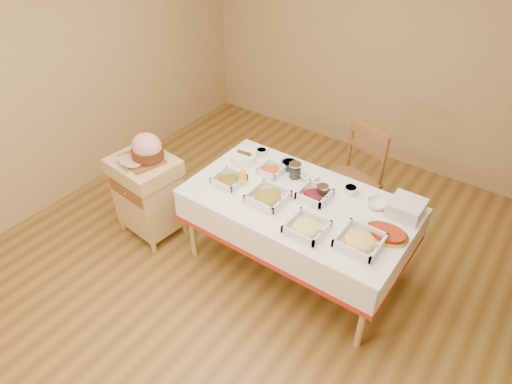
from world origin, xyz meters
TOP-DOWN VIEW (x-y plane):
  - room_shell at (0.00, 0.00)m, footprint 5.00×5.00m
  - dining_table at (0.30, 0.30)m, footprint 1.82×1.02m
  - butcher_cart at (-1.08, -0.09)m, footprint 0.62×0.53m
  - dining_chair at (0.40, 1.10)m, footprint 0.57×0.55m
  - ham_on_board at (-1.04, -0.06)m, footprint 0.39×0.37m
  - serving_dish_a at (-0.30, 0.15)m, footprint 0.24×0.23m
  - serving_dish_b at (0.11, 0.14)m, footprint 0.28×0.28m
  - serving_dish_c at (0.54, 0.01)m, footprint 0.28×0.28m
  - serving_dish_d at (0.92, 0.11)m, footprint 0.30×0.30m
  - serving_dish_e at (-0.09, 0.48)m, footprint 0.20×0.19m
  - serving_dish_f at (0.39, 0.38)m, footprint 0.25×0.23m
  - small_bowl_left at (-0.33, 0.67)m, footprint 0.11×0.11m
  - small_bowl_mid at (-0.01, 0.63)m, footprint 0.15×0.15m
  - small_bowl_right at (0.59, 0.62)m, footprint 0.12×0.12m
  - bowl_white_imported at (0.22, 0.59)m, footprint 0.20×0.20m
  - bowl_small_imported at (0.85, 0.58)m, footprint 0.21×0.21m
  - preserve_jar_left at (0.11, 0.54)m, footprint 0.11×0.11m
  - preserve_jar_right at (0.43, 0.43)m, footprint 0.09×0.09m
  - mustard_bottle at (-0.18, 0.19)m, footprint 0.06×0.06m
  - bread_basket at (-0.39, 0.48)m, footprint 0.22×0.22m
  - plate_stack at (1.06, 0.62)m, footprint 0.25×0.25m
  - brass_platter at (1.04, 0.31)m, footprint 0.32×0.23m

SIDE VIEW (x-z plane):
  - butcher_cart at x=-1.08m, z-range 0.06..0.87m
  - dining_chair at x=0.40m, z-range 0.02..1.04m
  - dining_table at x=0.30m, z-range 0.22..0.98m
  - bowl_white_imported at x=0.22m, z-range 0.76..0.80m
  - brass_platter at x=1.04m, z-range 0.76..0.80m
  - bowl_small_imported at x=0.85m, z-range 0.76..0.81m
  - small_bowl_left at x=-0.33m, z-range 0.76..0.81m
  - serving_dish_e at x=-0.09m, z-range 0.74..0.84m
  - serving_dish_a at x=-0.30m, z-range 0.74..0.84m
  - small_bowl_right at x=0.59m, z-range 0.76..0.82m
  - small_bowl_mid at x=-0.01m, z-range 0.76..0.83m
  - serving_dish_f at x=0.39m, z-range 0.74..0.85m
  - serving_dish_c at x=0.54m, z-range 0.74..0.85m
  - serving_dish_d at x=0.92m, z-range 0.74..0.85m
  - serving_dish_b at x=0.11m, z-range 0.74..0.86m
  - bread_basket at x=-0.39m, z-range 0.75..0.85m
  - preserve_jar_right at x=0.43m, z-range 0.75..0.87m
  - plate_stack at x=1.06m, z-range 0.76..0.88m
  - preserve_jar_left at x=0.11m, z-range 0.75..0.89m
  - mustard_bottle at x=-0.18m, z-range 0.75..0.93m
  - ham_on_board at x=-1.04m, z-range 0.79..1.05m
  - room_shell at x=0.00m, z-range -1.20..3.80m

